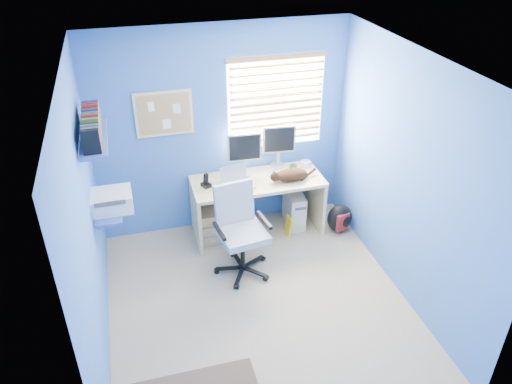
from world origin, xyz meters
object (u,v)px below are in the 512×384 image
object	(u,v)px
desk	(257,206)
cat	(291,175)
tower_pc	(294,208)
laptop	(239,179)
office_chair	(241,241)

from	to	relation	value
desk	cat	distance (m)	0.59
desk	cat	world-z (taller)	cat
desk	tower_pc	world-z (taller)	desk
desk	tower_pc	distance (m)	0.52
cat	tower_pc	xyz separation A→B (m)	(0.11, 0.16, -0.59)
laptop	office_chair	size ratio (longest dim) A/B	0.33
desk	office_chair	world-z (taller)	office_chair
office_chair	laptop	bearing A→B (deg)	77.83
desk	tower_pc	xyz separation A→B (m)	(0.50, 0.05, -0.14)
tower_pc	office_chair	distance (m)	1.13
laptop	cat	xyz separation A→B (m)	(0.64, 0.01, -0.04)
tower_pc	laptop	bearing A→B (deg)	-164.60
laptop	desk	bearing A→B (deg)	8.87
laptop	tower_pc	xyz separation A→B (m)	(0.75, 0.17, -0.62)
office_chair	desk	bearing A→B (deg)	60.43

